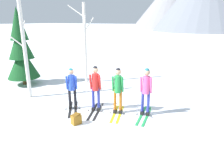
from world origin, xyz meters
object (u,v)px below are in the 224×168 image
object	(u,v)px
skier_in_blue	(72,86)
backpack_on_snow_front	(76,119)
birch_tree_tall	(24,47)
birch_tree_slender	(85,43)
skier_in_red	(96,86)
skier_in_pink	(146,90)
skier_in_green	(118,88)
pine_tree_near	(21,51)

from	to	relation	value
skier_in_blue	backpack_on_snow_front	xyz separation A→B (m)	(0.98, -1.02, -0.78)
birch_tree_tall	birch_tree_slender	bearing A→B (deg)	74.67
skier_in_red	skier_in_pink	xyz separation A→B (m)	(1.88, 0.57, 0.00)
skier_in_blue	skier_in_red	xyz separation A→B (m)	(0.97, 0.27, 0.07)
skier_in_red	backpack_on_snow_front	world-z (taller)	skier_in_red
birch_tree_tall	backpack_on_snow_front	xyz separation A→B (m)	(3.62, -1.09, -2.17)
skier_in_blue	skier_in_pink	size ratio (longest dim) A/B	0.93
skier_in_blue	skier_in_pink	distance (m)	2.97
skier_in_red	backpack_on_snow_front	bearing A→B (deg)	-89.54
skier_in_red	backpack_on_snow_front	xyz separation A→B (m)	(0.01, -1.30, -0.84)
skier_in_blue	skier_in_green	world-z (taller)	skier_in_green
skier_in_red	birch_tree_tall	distance (m)	3.85
skier_in_blue	backpack_on_snow_front	distance (m)	1.62
birch_tree_slender	pine_tree_near	bearing A→B (deg)	-145.07
skier_in_green	backpack_on_snow_front	xyz separation A→B (m)	(-0.87, -1.52, -0.86)
skier_in_pink	birch_tree_slender	size ratio (longest dim) A/B	0.42
skier_in_red	skier_in_pink	bearing A→B (deg)	16.77
birch_tree_tall	skier_in_red	bearing A→B (deg)	3.27
skier_in_blue	skier_in_pink	bearing A→B (deg)	16.43
birch_tree_tall	skier_in_blue	bearing A→B (deg)	-1.44
skier_in_red	birch_tree_slender	distance (m)	4.32
skier_in_blue	birch_tree_slender	world-z (taller)	birch_tree_slender
skier_in_pink	birch_tree_tall	world-z (taller)	birch_tree_tall
skier_in_red	skier_in_pink	distance (m)	1.96
skier_in_pink	backpack_on_snow_front	size ratio (longest dim) A/B	4.77
skier_in_green	skier_in_pink	distance (m)	1.06
skier_in_green	birch_tree_slender	size ratio (longest dim) A/B	0.41
skier_in_green	pine_tree_near	bearing A→B (deg)	172.09
skier_in_blue	backpack_on_snow_front	world-z (taller)	skier_in_blue
backpack_on_snow_front	skier_in_pink	bearing A→B (deg)	44.94
skier_in_red	backpack_on_snow_front	distance (m)	1.55
skier_in_green	backpack_on_snow_front	size ratio (longest dim) A/B	4.70
skier_in_green	birch_tree_tall	world-z (taller)	birch_tree_tall
skier_in_blue	birch_tree_tall	size ratio (longest dim) A/B	0.37
skier_in_blue	backpack_on_snow_front	bearing A→B (deg)	-46.32
skier_in_green	skier_in_blue	bearing A→B (deg)	-165.03
pine_tree_near	birch_tree_slender	size ratio (longest dim) A/B	0.95
pine_tree_near	skier_in_green	bearing A→B (deg)	-7.91
skier_in_red	skier_in_pink	world-z (taller)	skier_in_pink
skier_in_blue	pine_tree_near	size ratio (longest dim) A/B	0.41
skier_in_red	birch_tree_slender	xyz separation A→B (m)	(-2.70, 3.11, 1.29)
skier_in_red	pine_tree_near	bearing A→B (deg)	168.67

